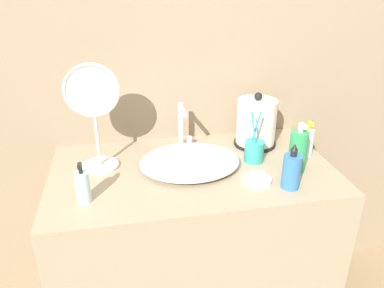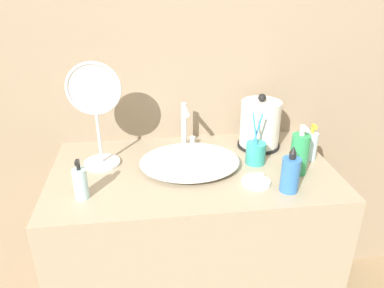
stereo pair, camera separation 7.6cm
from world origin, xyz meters
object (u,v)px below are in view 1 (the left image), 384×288
toothbrush_cup (254,151)px  mouthwash_bottle (83,187)px  vanity_mirror (94,112)px  electric_kettle (256,124)px  faucet (183,124)px  lotion_bottle (298,151)px  shampoo_bottle (307,142)px  hand_cream_bottle (292,171)px

toothbrush_cup → mouthwash_bottle: (-0.62, -0.16, 0.01)m
toothbrush_cup → vanity_mirror: (-0.57, 0.07, 0.17)m
mouthwash_bottle → electric_kettle: bearing=24.0°
electric_kettle → vanity_mirror: 0.65m
faucet → lotion_bottle: bearing=-35.0°
toothbrush_cup → vanity_mirror: bearing=173.5°
lotion_bottle → mouthwash_bottle: lotion_bottle is taller
electric_kettle → toothbrush_cup: electric_kettle is taller
electric_kettle → mouthwash_bottle: bearing=-156.0°
faucet → electric_kettle: (0.30, -0.03, -0.01)m
faucet → lotion_bottle: size_ratio=1.02×
electric_kettle → shampoo_bottle: electric_kettle is taller
electric_kettle → hand_cream_bottle: electric_kettle is taller
faucet → mouthwash_bottle: size_ratio=1.36×
electric_kettle → hand_cream_bottle: 0.35m
hand_cream_bottle → vanity_mirror: (-0.63, 0.27, 0.15)m
lotion_bottle → mouthwash_bottle: (-0.75, -0.07, -0.02)m
faucet → vanity_mirror: (-0.33, -0.10, 0.11)m
toothbrush_cup → hand_cream_bottle: toothbrush_cup is taller
electric_kettle → mouthwash_bottle: electric_kettle is taller
shampoo_bottle → mouthwash_bottle: 0.85m
toothbrush_cup → mouthwash_bottle: 0.64m
mouthwash_bottle → toothbrush_cup: bearing=14.4°
faucet → lotion_bottle: (0.37, -0.26, -0.03)m
toothbrush_cup → lotion_bottle: (0.13, -0.09, 0.03)m
electric_kettle → shampoo_bottle: bearing=-39.7°
toothbrush_cup → hand_cream_bottle: size_ratio=1.24×
lotion_bottle → shampoo_bottle: lotion_bottle is taller
hand_cream_bottle → vanity_mirror: bearing=156.8°
toothbrush_cup → hand_cream_bottle: 0.21m
toothbrush_cup → mouthwash_bottle: bearing=-165.6°
electric_kettle → hand_cream_bottle: size_ratio=1.39×
faucet → electric_kettle: size_ratio=0.83×
mouthwash_bottle → vanity_mirror: size_ratio=0.36×
shampoo_bottle → hand_cream_bottle: (-0.16, -0.21, 0.01)m
lotion_bottle → hand_cream_bottle: (-0.07, -0.11, -0.01)m
shampoo_bottle → vanity_mirror: size_ratio=0.37×
electric_kettle → vanity_mirror: vanity_mirror is taller
faucet → vanity_mirror: bearing=-162.6°
faucet → toothbrush_cup: 0.30m
electric_kettle → lotion_bottle: size_ratio=1.23×
toothbrush_cup → lotion_bottle: bearing=-35.6°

